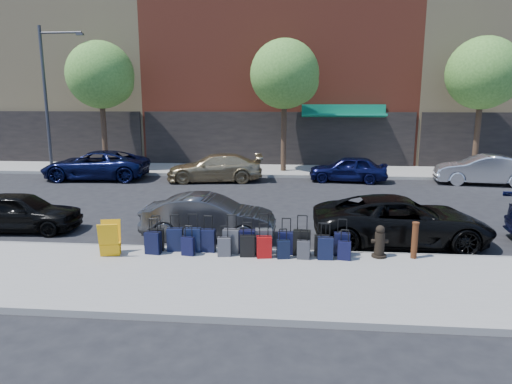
# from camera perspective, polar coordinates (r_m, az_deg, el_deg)

# --- Properties ---
(ground) EXTENTS (120.00, 120.00, 0.00)m
(ground) POSITION_cam_1_polar(r_m,az_deg,el_deg) (16.96, 0.69, -2.74)
(ground) COLOR black
(ground) RESTS_ON ground
(sidewalk_near) EXTENTS (60.00, 4.00, 0.15)m
(sidewalk_near) POSITION_cam_1_polar(r_m,az_deg,el_deg) (10.79, -2.09, -10.91)
(sidewalk_near) COLOR gray
(sidewalk_near) RESTS_ON ground
(sidewalk_far) EXTENTS (60.00, 4.00, 0.15)m
(sidewalk_far) POSITION_cam_1_polar(r_m,az_deg,el_deg) (26.73, 2.39, 2.72)
(sidewalk_far) COLOR gray
(sidewalk_far) RESTS_ON ground
(curb_near) EXTENTS (60.00, 0.08, 0.15)m
(curb_near) POSITION_cam_1_polar(r_m,az_deg,el_deg) (12.66, -0.92, -7.43)
(curb_near) COLOR gray
(curb_near) RESTS_ON ground
(curb_far) EXTENTS (60.00, 0.08, 0.15)m
(curb_far) POSITION_cam_1_polar(r_m,az_deg,el_deg) (24.74, 2.16, 2.00)
(curb_far) COLOR gray
(curb_far) RESTS_ON ground
(building_left) EXTENTS (15.00, 12.12, 16.00)m
(building_left) POSITION_cam_1_polar(r_m,az_deg,el_deg) (38.65, -22.34, 16.40)
(building_left) COLOR tan
(building_left) RESTS_ON ground
(building_center) EXTENTS (17.00, 12.85, 20.00)m
(building_center) POSITION_cam_1_polar(r_m,az_deg,el_deg) (34.87, 3.24, 21.14)
(building_center) COLOR maroon
(building_center) RESTS_ON ground
(tree_left) EXTENTS (3.80, 3.80, 7.27)m
(tree_left) POSITION_cam_1_polar(r_m,az_deg,el_deg) (28.20, -18.60, 13.48)
(tree_left) COLOR black
(tree_left) RESTS_ON sidewalk_far
(tree_center) EXTENTS (3.80, 3.80, 7.27)m
(tree_center) POSITION_cam_1_polar(r_m,az_deg,el_deg) (25.91, 3.90, 14.26)
(tree_center) COLOR black
(tree_center) RESTS_ON sidewalk_far
(tree_right) EXTENTS (3.80, 3.80, 7.27)m
(tree_right) POSITION_cam_1_polar(r_m,az_deg,el_deg) (27.72, 26.76, 12.91)
(tree_right) COLOR black
(tree_right) RESTS_ON sidewalk_far
(streetlight) EXTENTS (2.59, 0.18, 8.00)m
(streetlight) POSITION_cam_1_polar(r_m,az_deg,el_deg) (28.85, -24.53, 11.50)
(streetlight) COLOR #333338
(streetlight) RESTS_ON sidewalk_far
(suitcase_front_0) EXTENTS (0.43, 0.29, 0.96)m
(suitcase_front_0) POSITION_cam_1_polar(r_m,az_deg,el_deg) (12.71, -12.35, -5.84)
(suitcase_front_0) COLOR black
(suitcase_front_0) RESTS_ON sidewalk_near
(suitcase_front_1) EXTENTS (0.44, 0.27, 1.00)m
(suitcase_front_1) POSITION_cam_1_polar(r_m,az_deg,el_deg) (12.59, -10.10, -5.87)
(suitcase_front_1) COLOR black
(suitcase_front_1) RESTS_ON sidewalk_near
(suitcase_front_2) EXTENTS (0.45, 0.27, 1.03)m
(suitcase_front_2) POSITION_cam_1_polar(r_m,az_deg,el_deg) (12.45, -7.91, -5.95)
(suitcase_front_2) COLOR black
(suitcase_front_2) RESTS_ON sidewalk_near
(suitcase_front_3) EXTENTS (0.42, 0.25, 0.98)m
(suitcase_front_3) POSITION_cam_1_polar(r_m,az_deg,el_deg) (12.39, -6.05, -6.05)
(suitcase_front_3) COLOR black
(suitcase_front_3) RESTS_ON sidewalk_near
(suitcase_front_4) EXTENTS (0.45, 0.27, 1.04)m
(suitcase_front_4) POSITION_cam_1_polar(r_m,az_deg,el_deg) (12.24, -3.10, -6.14)
(suitcase_front_4) COLOR #39393E
(suitcase_front_4) RESTS_ON sidewalk_near
(suitcase_front_5) EXTENTS (0.42, 0.23, 1.01)m
(suitcase_front_5) POSITION_cam_1_polar(r_m,az_deg,el_deg) (12.22, -1.11, -6.20)
(suitcase_front_5) COLOR black
(suitcase_front_5) RESTS_ON sidewalk_near
(suitcase_front_6) EXTENTS (0.47, 0.28, 1.07)m
(suitcase_front_6) POSITION_cam_1_polar(r_m,az_deg,el_deg) (12.19, 0.96, -6.15)
(suitcase_front_6) COLOR #414046
(suitcase_front_6) RESTS_ON sidewalk_near
(suitcase_front_7) EXTENTS (0.42, 0.25, 0.97)m
(suitcase_front_7) POSITION_cam_1_polar(r_m,az_deg,el_deg) (12.18, 3.75, -6.35)
(suitcase_front_7) COLOR black
(suitcase_front_7) RESTS_ON sidewalk_near
(suitcase_front_8) EXTENTS (0.46, 0.28, 1.07)m
(suitcase_front_8) POSITION_cam_1_polar(r_m,az_deg,el_deg) (12.14, 5.73, -6.30)
(suitcase_front_8) COLOR black
(suitcase_front_8) RESTS_ON sidewalk_near
(suitcase_front_9) EXTENTS (0.37, 0.20, 0.88)m
(suitcase_front_9) POSITION_cam_1_polar(r_m,az_deg,el_deg) (12.16, 8.20, -6.62)
(suitcase_front_9) COLOR black
(suitcase_front_9) RESTS_ON sidewalk_near
(suitcase_front_10) EXTENTS (0.42, 0.24, 0.98)m
(suitcase_front_10) POSITION_cam_1_polar(r_m,az_deg,el_deg) (12.24, 10.66, -6.43)
(suitcase_front_10) COLOR black
(suitcase_front_10) RESTS_ON sidewalk_near
(suitcase_back_0) EXTENTS (0.43, 0.28, 0.95)m
(suitcase_back_0) POSITION_cam_1_polar(r_m,az_deg,el_deg) (12.48, -12.75, -6.21)
(suitcase_back_0) COLOR black
(suitcase_back_0) RESTS_ON sidewalk_near
(suitcase_back_2) EXTENTS (0.36, 0.24, 0.79)m
(suitcase_back_2) POSITION_cam_1_polar(r_m,az_deg,el_deg) (12.21, -8.48, -6.69)
(suitcase_back_2) COLOR black
(suitcase_back_2) RESTS_ON sidewalk_near
(suitcase_back_4) EXTENTS (0.36, 0.24, 0.81)m
(suitcase_back_4) POSITION_cam_1_polar(r_m,az_deg,el_deg) (12.03, -4.01, -6.83)
(suitcase_back_4) COLOR #3D3D42
(suitcase_back_4) RESTS_ON sidewalk_near
(suitcase_back_5) EXTENTS (0.40, 0.25, 0.91)m
(suitcase_back_5) POSITION_cam_1_polar(r_m,az_deg,el_deg) (11.97, -1.08, -6.75)
(suitcase_back_5) COLOR black
(suitcase_back_5) RESTS_ON sidewalk_near
(suitcase_back_6) EXTENTS (0.41, 0.28, 0.91)m
(suitcase_back_6) POSITION_cam_1_polar(r_m,az_deg,el_deg) (11.89, 1.01, -6.88)
(suitcase_back_6) COLOR #98090A
(suitcase_back_6) RESTS_ON sidewalk_near
(suitcase_back_7) EXTENTS (0.36, 0.25, 0.78)m
(suitcase_back_7) POSITION_cam_1_polar(r_m,az_deg,el_deg) (11.86, 3.43, -7.14)
(suitcase_back_7) COLOR black
(suitcase_back_7) RESTS_ON sidewalk_near
(suitcase_back_8) EXTENTS (0.33, 0.20, 0.78)m
(suitcase_back_8) POSITION_cam_1_polar(r_m,az_deg,el_deg) (11.87, 5.94, -7.19)
(suitcase_back_8) COLOR #323236
(suitcase_back_8) RESTS_ON sidewalk_near
(suitcase_back_9) EXTENTS (0.40, 0.24, 0.93)m
(suitcase_back_9) POSITION_cam_1_polar(r_m,az_deg,el_deg) (11.90, 8.64, -6.96)
(suitcase_back_9) COLOR black
(suitcase_back_9) RESTS_ON sidewalk_near
(suitcase_back_10) EXTENTS (0.35, 0.23, 0.79)m
(suitcase_back_10) POSITION_cam_1_polar(r_m,az_deg,el_deg) (11.96, 10.97, -7.18)
(suitcase_back_10) COLOR black
(suitcase_back_10) RESTS_ON sidewalk_near
(fire_hydrant) EXTENTS (0.43, 0.38, 0.85)m
(fire_hydrant) POSITION_cam_1_polar(r_m,az_deg,el_deg) (12.32, 15.19, -6.10)
(fire_hydrant) COLOR black
(fire_hydrant) RESTS_ON sidewalk_near
(bollard) EXTENTS (0.18, 0.18, 0.96)m
(bollard) POSITION_cam_1_polar(r_m,az_deg,el_deg) (12.46, 19.22, -5.65)
(bollard) COLOR #38190C
(bollard) RESTS_ON sidewalk_near
(display_rack) EXTENTS (0.62, 0.66, 0.91)m
(display_rack) POSITION_cam_1_polar(r_m,az_deg,el_deg) (12.59, -17.81, -5.61)
(display_rack) COLOR #E8A10C
(display_rack) RESTS_ON sidewalk_near
(car_near_0) EXTENTS (3.87, 1.76, 1.29)m
(car_near_0) POSITION_cam_1_polar(r_m,az_deg,el_deg) (16.48, -27.41, -2.20)
(car_near_0) COLOR black
(car_near_0) RESTS_ON ground
(car_near_1) EXTENTS (4.04, 1.48, 1.32)m
(car_near_1) POSITION_cam_1_polar(r_m,az_deg,el_deg) (13.99, -5.90, -3.12)
(car_near_1) COLOR #353538
(car_near_1) RESTS_ON ground
(car_near_2) EXTENTS (5.19, 2.58, 1.41)m
(car_near_2) POSITION_cam_1_polar(r_m,az_deg,el_deg) (14.00, 17.69, -3.42)
(car_near_2) COLOR black
(car_near_2) RESTS_ON ground
(car_far_0) EXTENTS (5.60, 2.84, 1.52)m
(car_far_0) POSITION_cam_1_polar(r_m,az_deg,el_deg) (25.47, -19.42, 3.18)
(car_far_0) COLOR #0B1033
(car_far_0) RESTS_ON ground
(car_far_1) EXTENTS (5.10, 2.63, 1.42)m
(car_far_1) POSITION_cam_1_polar(r_m,az_deg,el_deg) (23.56, -5.17, 3.03)
(car_far_1) COLOR #98845D
(car_far_1) RESTS_ON ground
(car_far_2) EXTENTS (4.07, 1.98, 1.34)m
(car_far_2) POSITION_cam_1_polar(r_m,az_deg,el_deg) (23.84, 11.44, 2.86)
(car_far_2) COLOR #0B0E34
(car_far_2) RESTS_ON ground
(car_far_3) EXTENTS (4.66, 2.16, 1.48)m
(car_far_3) POSITION_cam_1_polar(r_m,az_deg,el_deg) (25.23, 26.50, 2.50)
(car_far_3) COLOR silver
(car_far_3) RESTS_ON ground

